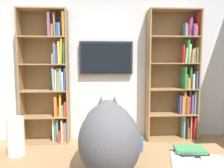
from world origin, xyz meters
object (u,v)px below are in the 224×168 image
object	(u,v)px
wall_mounted_tv	(106,58)
cat	(109,135)
open_binder	(199,162)
bookshelf_left	(178,79)
coffee_mug	(137,144)
bookshelf_right	(51,77)
desk_book_stack	(191,151)
paper_towel_roll	(16,136)

from	to	relation	value
wall_mounted_tv	cat	xyz separation A→B (m)	(0.10, 2.56, -0.47)
open_binder	bookshelf_left	bearing A→B (deg)	-107.96
open_binder	coffee_mug	distance (m)	0.40
wall_mounted_tv	bookshelf_right	bearing A→B (deg)	5.38
open_binder	desk_book_stack	distance (m)	0.12
bookshelf_left	paper_towel_roll	distance (m)	2.96
wall_mounted_tv	cat	size ratio (longest dim) A/B	1.52
bookshelf_right	open_binder	size ratio (longest dim) A/B	5.83
coffee_mug	desk_book_stack	size ratio (longest dim) A/B	0.45
desk_book_stack	open_binder	bearing A→B (deg)	90.31
cat	paper_towel_roll	size ratio (longest dim) A/B	2.34
cat	paper_towel_roll	world-z (taller)	cat
wall_mounted_tv	paper_towel_roll	size ratio (longest dim) A/B	3.57
paper_towel_roll	bookshelf_left	bearing A→B (deg)	-131.12
bookshelf_left	wall_mounted_tv	xyz separation A→B (m)	(1.24, -0.08, 0.36)
bookshelf_right	desk_book_stack	world-z (taller)	bookshelf_right
wall_mounted_tv	desk_book_stack	distance (m)	2.52
bookshelf_right	open_binder	world-z (taller)	bookshelf_right
bookshelf_right	coffee_mug	bearing A→B (deg)	114.96
cat	open_binder	bearing A→B (deg)	-174.66
wall_mounted_tv	cat	distance (m)	2.61
open_binder	coffee_mug	bearing A→B (deg)	-31.79
bookshelf_left	open_binder	world-z (taller)	bookshelf_left
paper_towel_roll	desk_book_stack	distance (m)	1.16
open_binder	desk_book_stack	bearing A→B (deg)	-89.69
bookshelf_right	paper_towel_roll	xyz separation A→B (m)	(-0.22, 2.22, -0.22)
open_binder	wall_mounted_tv	bearing A→B (deg)	-79.74
bookshelf_left	wall_mounted_tv	size ratio (longest dim) A/B	2.46
bookshelf_right	cat	distance (m)	2.61
open_binder	paper_towel_roll	world-z (taller)	paper_towel_roll
coffee_mug	wall_mounted_tv	bearing A→B (deg)	-87.13
desk_book_stack	paper_towel_roll	bearing A→B (deg)	-4.35
desk_book_stack	bookshelf_right	bearing A→B (deg)	-59.33
bookshelf_right	desk_book_stack	distance (m)	2.71
cat	bookshelf_right	bearing A→B (deg)	-71.73
bookshelf_left	bookshelf_right	bearing A→B (deg)	0.07
bookshelf_left	coffee_mug	distance (m)	2.50
bookshelf_left	cat	bearing A→B (deg)	61.62
coffee_mug	desk_book_stack	distance (m)	0.35
wall_mounted_tv	bookshelf_left	bearing A→B (deg)	176.15
wall_mounted_tv	coffee_mug	world-z (taller)	wall_mounted_tv
cat	open_binder	distance (m)	0.59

